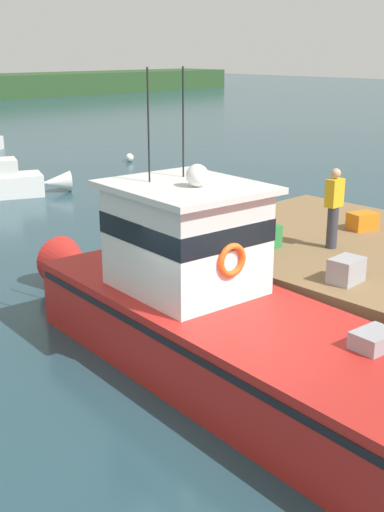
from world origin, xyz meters
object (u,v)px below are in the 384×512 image
at_px(crate_stack_near_edge, 264,236).
at_px(crate_single_by_cleat, 362,221).
at_px(deckhand_by_the_boat, 334,207).
at_px(mooring_buoy_channel_marker, 130,158).
at_px(crate_stack_mid_dock, 346,270).
at_px(main_fishing_boat, 210,311).

relative_size(crate_stack_near_edge, crate_single_by_cleat, 1.00).
distance_m(deckhand_by_the_boat, mooring_buoy_channel_marker, 18.86).
distance_m(crate_single_by_cleat, deckhand_by_the_boat, 1.86).
bearing_deg(crate_stack_near_edge, crate_single_by_cleat, -12.56).
relative_size(crate_single_by_cleat, deckhand_by_the_boat, 0.37).
relative_size(crate_stack_mid_dock, deckhand_by_the_boat, 0.37).
xyz_separation_m(crate_stack_near_edge, crate_single_by_cleat, (2.67, -0.59, -0.04)).
xyz_separation_m(main_fishing_boat, crate_stack_near_edge, (2.85, 1.31, 0.42)).
height_order(deckhand_by_the_boat, mooring_buoy_channel_marker, deckhand_by_the_boat).
distance_m(crate_stack_near_edge, crate_single_by_cleat, 2.73).
relative_size(crate_single_by_cleat, crate_stack_mid_dock, 1.00).
distance_m(crate_stack_near_edge, crate_stack_mid_dock, 2.40).
height_order(crate_stack_near_edge, crate_stack_mid_dock, crate_stack_near_edge).
height_order(crate_stack_near_edge, crate_single_by_cleat, crate_stack_near_edge).
relative_size(crate_stack_near_edge, mooring_buoy_channel_marker, 1.53).
distance_m(crate_single_by_cleat, crate_stack_mid_dock, 3.66).
relative_size(main_fishing_boat, crate_stack_mid_dock, 16.52).
relative_size(main_fishing_boat, deckhand_by_the_boat, 6.08).
distance_m(main_fishing_boat, mooring_buoy_channel_marker, 21.00).
relative_size(main_fishing_boat, crate_stack_near_edge, 16.52).
distance_m(crate_stack_near_edge, mooring_buoy_channel_marker, 18.40).
bearing_deg(crate_single_by_cleat, main_fishing_boat, -172.59).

